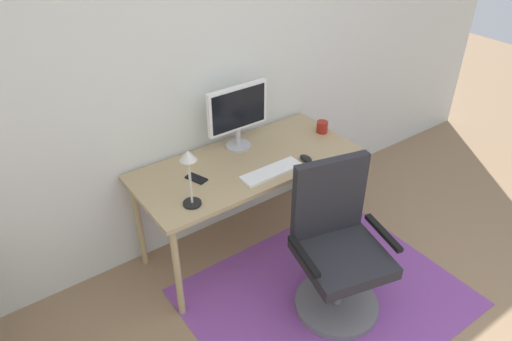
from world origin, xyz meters
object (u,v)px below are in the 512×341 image
object	(u,v)px
monitor	(238,111)
desk	(247,170)
computer_mouse	(306,158)
coffee_cup	(322,127)
office_chair	(337,254)
desk_lamp	(189,168)
cell_phone	(196,178)
keyboard	(272,171)

from	to	relation	value
monitor	desk	bearing A→B (deg)	-109.13
computer_mouse	coffee_cup	bearing A→B (deg)	33.13
computer_mouse	office_chair	size ratio (longest dim) A/B	0.10
coffee_cup	desk_lamp	xyz separation A→B (m)	(-1.22, -0.21, 0.21)
coffee_cup	cell_phone	world-z (taller)	coffee_cup
monitor	cell_phone	xyz separation A→B (m)	(-0.45, -0.19, -0.27)
computer_mouse	coffee_cup	size ratio (longest dim) A/B	1.20
monitor	keyboard	size ratio (longest dim) A/B	1.07
monitor	desk_lamp	bearing A→B (deg)	-146.25
keyboard	computer_mouse	distance (m)	0.28
monitor	office_chair	distance (m)	1.15
computer_mouse	office_chair	world-z (taller)	office_chair
monitor	cell_phone	size ratio (longest dim) A/B	3.29
monitor	office_chair	bearing A→B (deg)	-85.65
desk	computer_mouse	world-z (taller)	computer_mouse
coffee_cup	desk_lamp	size ratio (longest dim) A/B	0.23
monitor	coffee_cup	bearing A→B (deg)	-17.07
keyboard	computer_mouse	world-z (taller)	computer_mouse
keyboard	office_chair	world-z (taller)	office_chair
desk	keyboard	bearing A→B (deg)	-74.79
coffee_cup	desk_lamp	distance (m)	1.26
desk	monitor	distance (m)	0.41
office_chair	keyboard	bearing A→B (deg)	112.73
computer_mouse	coffee_cup	distance (m)	0.43
office_chair	coffee_cup	bearing A→B (deg)	68.91
desk	computer_mouse	xyz separation A→B (m)	(0.33, -0.23, 0.09)
computer_mouse	desk_lamp	distance (m)	0.90
office_chair	desk_lamp	bearing A→B (deg)	153.71
coffee_cup	computer_mouse	bearing A→B (deg)	-146.87
desk	coffee_cup	xyz separation A→B (m)	(0.69, 0.01, 0.11)
desk	monitor	bearing A→B (deg)	70.87
desk_lamp	computer_mouse	bearing A→B (deg)	-1.60
monitor	computer_mouse	bearing A→B (deg)	-58.10
desk_lamp	keyboard	bearing A→B (deg)	-0.62
keyboard	computer_mouse	bearing A→B (deg)	-3.65
keyboard	monitor	bearing A→B (deg)	88.20
computer_mouse	office_chair	distance (m)	0.68
cell_phone	desk_lamp	bearing A→B (deg)	-144.83
cell_phone	office_chair	xyz separation A→B (m)	(0.52, -0.79, -0.34)
desk	desk_lamp	size ratio (longest dim) A/B	4.15
desk_lamp	office_chair	distance (m)	1.07
computer_mouse	desk_lamp	size ratio (longest dim) A/B	0.28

